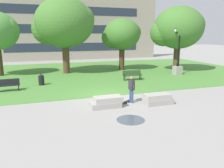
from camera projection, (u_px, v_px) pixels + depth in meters
name	position (u px, v px, depth m)	size (l,w,h in m)	color
ground_plane	(106.00, 97.00, 15.26)	(140.00, 140.00, 0.00)	gray
grass_lawn	(81.00, 73.00, 24.53)	(40.00, 20.00, 0.02)	#4C8438
concrete_block_center	(107.00, 102.00, 12.97)	(1.89, 0.90, 0.64)	#9E9991
concrete_block_left	(157.00, 99.00, 13.58)	(1.82, 0.90, 0.64)	#9E9991
person_skateboarder	(132.00, 88.00, 13.68)	(0.30, 0.62, 1.71)	#384C7A
skateboard	(124.00, 102.00, 13.67)	(0.99, 0.67, 0.14)	black
puddle	(131.00, 120.00, 11.06)	(1.45, 1.45, 0.01)	#47515B
park_bench_near_left	(132.00, 75.00, 20.73)	(1.83, 0.64, 0.90)	#284723
park_bench_near_right	(7.00, 84.00, 16.60)	(1.84, 0.67, 0.90)	black
lamp_post_right	(178.00, 65.00, 23.57)	(1.32, 0.80, 4.91)	gray
tree_far_right	(64.00, 24.00, 23.46)	(6.59, 6.28, 8.15)	#4C3823
tree_near_right	(122.00, 35.00, 26.00)	(4.53, 4.32, 6.13)	#42301E
tree_near_left	(178.00, 28.00, 25.18)	(5.97, 5.68, 7.43)	#4C3823
trash_bin	(41.00, 79.00, 18.62)	(0.49, 0.49, 0.96)	black
building_facade_distant	(74.00, 25.00, 37.22)	(30.25, 1.03, 11.62)	gray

